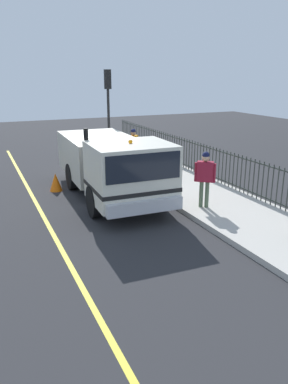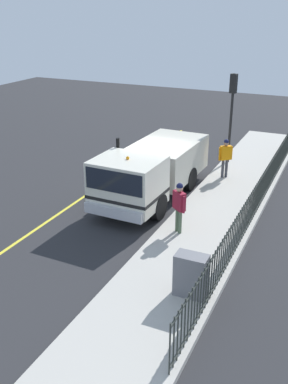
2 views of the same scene
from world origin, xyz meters
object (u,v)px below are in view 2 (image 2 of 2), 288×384
(traffic_light_near, at_px, (232,101))
(utility_cabinet, at_px, (191,275))
(traffic_cone, at_px, (132,172))
(pedestrian_distant, at_px, (226,154))
(worker_standing, at_px, (179,202))
(work_truck, at_px, (149,169))

(traffic_light_near, height_order, utility_cabinet, traffic_light_near)
(traffic_light_near, relative_size, traffic_cone, 6.29)
(utility_cabinet, bearing_deg, traffic_light_near, 99.92)
(pedestrian_distant, distance_m, traffic_cone, 4.09)
(worker_standing, relative_size, traffic_cone, 2.65)
(worker_standing, xyz_separation_m, utility_cabinet, (1.51, -3.13, -0.48))
(work_truck, relative_size, traffic_light_near, 1.59)
(work_truck, bearing_deg, utility_cabinet, 125.15)
(pedestrian_distant, distance_m, traffic_light_near, 2.81)
(traffic_light_near, bearing_deg, pedestrian_distant, 108.99)
(utility_cabinet, xyz_separation_m, traffic_cone, (-5.20, 7.22, -0.41))
(traffic_cone, bearing_deg, pedestrian_distant, 22.21)
(work_truck, bearing_deg, traffic_light_near, -106.28)
(work_truck, height_order, pedestrian_distant, work_truck)
(traffic_light_near, distance_m, utility_cabinet, 11.20)
(pedestrian_distant, height_order, traffic_light_near, traffic_light_near)
(pedestrian_distant, xyz_separation_m, traffic_light_near, (-0.38, 2.06, 1.87))
(work_truck, xyz_separation_m, traffic_cone, (-1.59, 1.75, -0.94))
(pedestrian_distant, relative_size, traffic_light_near, 0.41)
(work_truck, distance_m, utility_cabinet, 6.58)
(pedestrian_distant, bearing_deg, traffic_cone, -18.33)
(utility_cabinet, bearing_deg, worker_standing, 115.82)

